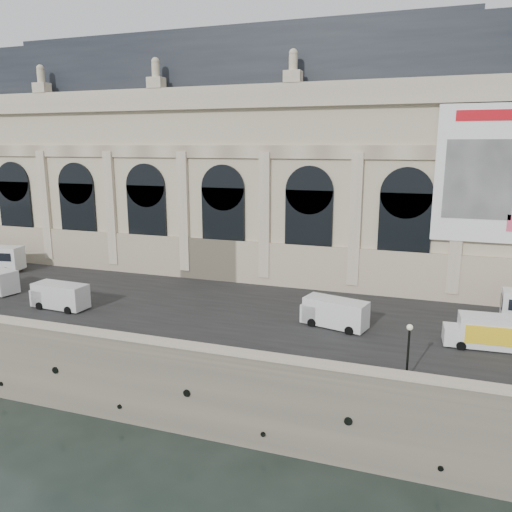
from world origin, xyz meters
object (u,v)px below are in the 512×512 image
(van_c, at_px, (332,313))
(box_truck, at_px, (491,332))
(van_b, at_px, (58,296))
(lamp_right, at_px, (408,353))

(van_c, bearing_deg, box_truck, -3.65)
(van_b, bearing_deg, box_truck, 4.18)
(lamp_right, bearing_deg, van_c, 127.58)
(van_b, height_order, van_c, van_c)
(box_truck, bearing_deg, lamp_right, -126.80)
(lamp_right, bearing_deg, van_b, 171.24)
(box_truck, bearing_deg, van_c, 176.35)
(van_b, distance_m, van_c, 26.58)
(van_b, distance_m, lamp_right, 33.47)
(van_b, xyz_separation_m, lamp_right, (33.07, -5.09, 0.74))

